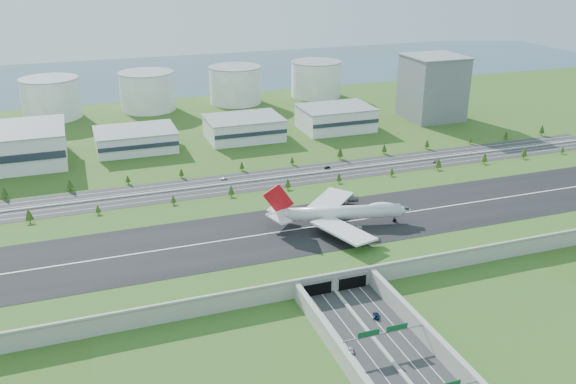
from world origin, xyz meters
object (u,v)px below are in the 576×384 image
object	(u,v)px
boeing_747	(340,213)
car_6	(436,161)
fuel_tank_a	(51,98)
car_5	(327,167)
car_0	(351,350)
office_tower	(433,88)
car_2	(376,315)
car_7	(223,179)

from	to	relation	value
boeing_747	car_6	world-z (taller)	boeing_747
fuel_tank_a	car_5	world-z (taller)	fuel_tank_a
fuel_tank_a	car_0	distance (m)	417.31
office_tower	car_2	distance (m)	332.22
office_tower	car_0	xyz separation A→B (m)	(-211.72, -287.68, -26.67)
car_6	car_2	bearing A→B (deg)	154.16
office_tower	car_5	world-z (taller)	office_tower
boeing_747	car_2	bearing A→B (deg)	-88.42
boeing_747	car_5	xyz separation A→B (m)	(36.73, 102.87, -14.02)
car_2	car_5	size ratio (longest dim) A/B	1.20
car_0	car_7	xyz separation A→B (m)	(-1.69, 196.71, -0.02)
car_5	car_6	xyz separation A→B (m)	(78.54, -14.14, 0.07)
car_0	fuel_tank_a	bearing A→B (deg)	119.50
car_6	car_7	xyz separation A→B (m)	(-152.00, 16.95, -0.10)
office_tower	boeing_747	size ratio (longest dim) A/B	0.71
office_tower	car_7	world-z (taller)	office_tower
car_2	car_6	world-z (taller)	car_6
office_tower	boeing_747	bearing A→B (deg)	-131.94
car_0	car_5	distance (m)	206.76
fuel_tank_a	car_5	xyz separation A→B (m)	(180.07, -208.78, -16.66)
car_0	office_tower	bearing A→B (deg)	68.10
car_5	car_7	size ratio (longest dim) A/B	0.92
fuel_tank_a	boeing_747	xyz separation A→B (m)	(143.33, -311.65, -2.63)
car_5	car_7	xyz separation A→B (m)	(-73.47, 2.81, -0.03)
boeing_747	car_7	distance (m)	112.76
car_6	car_7	bearing A→B (deg)	96.71
car_7	fuel_tank_a	bearing A→B (deg)	-151.72
car_6	car_5	bearing A→B (deg)	92.87
car_6	boeing_747	bearing A→B (deg)	140.66
fuel_tank_a	car_6	bearing A→B (deg)	-40.76
boeing_747	car_2	size ratio (longest dim) A/B	14.78
car_2	car_6	xyz separation A→B (m)	(130.66, 161.85, 0.06)
car_2	car_7	xyz separation A→B (m)	(-21.34, 178.80, -0.04)
car_0	car_2	world-z (taller)	car_2
fuel_tank_a	car_7	size ratio (longest dim) A/B	10.47
fuel_tank_a	boeing_747	bearing A→B (deg)	-65.30
car_2	boeing_747	bearing A→B (deg)	-77.80
fuel_tank_a	car_6	world-z (taller)	fuel_tank_a
boeing_747	car_7	size ratio (longest dim) A/B	16.23
car_0	car_7	size ratio (longest dim) A/B	0.87
car_5	car_2	bearing A→B (deg)	-25.58
car_2	car_7	world-z (taller)	car_2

